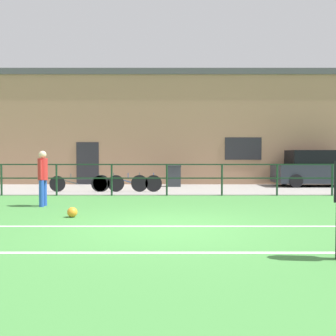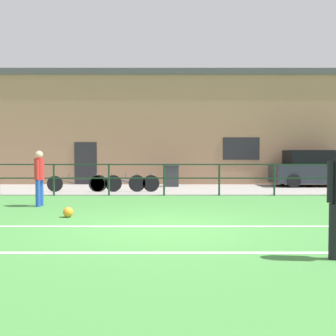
{
  "view_description": "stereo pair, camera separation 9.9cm",
  "coord_description": "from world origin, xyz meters",
  "px_view_note": "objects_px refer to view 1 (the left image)",
  "views": [
    {
      "loc": [
        0.04,
        -7.72,
        1.47
      ],
      "look_at": [
        0.09,
        4.29,
        1.06
      ],
      "focal_mm": 40.58,
      "sensor_mm": 36.0,
      "label": 1
    },
    {
      "loc": [
        0.14,
        -7.72,
        1.47
      ],
      "look_at": [
        0.09,
        4.29,
        1.06
      ],
      "focal_mm": 40.58,
      "sensor_mm": 36.0,
      "label": 2
    }
  ],
  "objects_px": {
    "parked_car_red": "(317,169)",
    "trash_bin_0": "(172,176)",
    "soccer_ball_match": "(71,212)",
    "bicycle_parked_2": "(119,183)",
    "bicycle_parked_0": "(76,183)",
    "bicycle_parked_1": "(133,183)",
    "player_striker": "(41,175)"
  },
  "relations": [
    {
      "from": "soccer_ball_match",
      "to": "bicycle_parked_0",
      "type": "xyz_separation_m",
      "value": [
        -1.28,
        6.0,
        0.23
      ]
    },
    {
      "from": "bicycle_parked_1",
      "to": "trash_bin_0",
      "type": "xyz_separation_m",
      "value": [
        1.59,
        2.52,
        0.15
      ]
    },
    {
      "from": "player_striker",
      "to": "bicycle_parked_2",
      "type": "xyz_separation_m",
      "value": [
        1.71,
        4.07,
        -0.54
      ]
    },
    {
      "from": "bicycle_parked_1",
      "to": "bicycle_parked_2",
      "type": "distance_m",
      "value": 0.56
    },
    {
      "from": "soccer_ball_match",
      "to": "bicycle_parked_0",
      "type": "distance_m",
      "value": 6.14
    },
    {
      "from": "player_striker",
      "to": "bicycle_parked_2",
      "type": "relative_size",
      "value": 0.73
    },
    {
      "from": "soccer_ball_match",
      "to": "trash_bin_0",
      "type": "height_order",
      "value": "trash_bin_0"
    },
    {
      "from": "parked_car_red",
      "to": "bicycle_parked_0",
      "type": "height_order",
      "value": "parked_car_red"
    },
    {
      "from": "bicycle_parked_2",
      "to": "player_striker",
      "type": "bearing_deg",
      "value": -112.78
    },
    {
      "from": "parked_car_red",
      "to": "trash_bin_0",
      "type": "bearing_deg",
      "value": -178.18
    },
    {
      "from": "bicycle_parked_2",
      "to": "trash_bin_0",
      "type": "height_order",
      "value": "trash_bin_0"
    },
    {
      "from": "soccer_ball_match",
      "to": "bicycle_parked_2",
      "type": "xyz_separation_m",
      "value": [
        0.38,
        6.0,
        0.25
      ]
    },
    {
      "from": "bicycle_parked_1",
      "to": "bicycle_parked_2",
      "type": "bearing_deg",
      "value": -180.0
    },
    {
      "from": "soccer_ball_match",
      "to": "trash_bin_0",
      "type": "bearing_deg",
      "value": 73.46
    },
    {
      "from": "soccer_ball_match",
      "to": "bicycle_parked_1",
      "type": "xyz_separation_m",
      "value": [
        0.95,
        6.0,
        0.24
      ]
    },
    {
      "from": "bicycle_parked_0",
      "to": "bicycle_parked_1",
      "type": "bearing_deg",
      "value": 0.0
    },
    {
      "from": "bicycle_parked_0",
      "to": "bicycle_parked_1",
      "type": "xyz_separation_m",
      "value": [
        2.23,
        0.0,
        0.01
      ]
    },
    {
      "from": "parked_car_red",
      "to": "bicycle_parked_0",
      "type": "distance_m",
      "value": 10.96
    },
    {
      "from": "trash_bin_0",
      "to": "bicycle_parked_0",
      "type": "bearing_deg",
      "value": -146.53
    },
    {
      "from": "player_striker",
      "to": "soccer_ball_match",
      "type": "height_order",
      "value": "player_striker"
    },
    {
      "from": "parked_car_red",
      "to": "bicycle_parked_0",
      "type": "xyz_separation_m",
      "value": [
        -10.6,
        -2.74,
        -0.46
      ]
    },
    {
      "from": "soccer_ball_match",
      "to": "bicycle_parked_0",
      "type": "relative_size",
      "value": 0.11
    },
    {
      "from": "player_striker",
      "to": "bicycle_parked_0",
      "type": "height_order",
      "value": "player_striker"
    },
    {
      "from": "soccer_ball_match",
      "to": "bicycle_parked_1",
      "type": "bearing_deg",
      "value": 81.04
    },
    {
      "from": "parked_car_red",
      "to": "bicycle_parked_2",
      "type": "relative_size",
      "value": 1.94
    },
    {
      "from": "player_striker",
      "to": "bicycle_parked_1",
      "type": "height_order",
      "value": "player_striker"
    },
    {
      "from": "player_striker",
      "to": "bicycle_parked_1",
      "type": "relative_size",
      "value": 0.74
    },
    {
      "from": "soccer_ball_match",
      "to": "bicycle_parked_2",
      "type": "distance_m",
      "value": 6.02
    },
    {
      "from": "bicycle_parked_2",
      "to": "trash_bin_0",
      "type": "relative_size",
      "value": 2.22
    },
    {
      "from": "player_striker",
      "to": "bicycle_parked_0",
      "type": "xyz_separation_m",
      "value": [
        0.04,
        4.07,
        -0.55
      ]
    },
    {
      "from": "bicycle_parked_1",
      "to": "soccer_ball_match",
      "type": "bearing_deg",
      "value": -98.96
    },
    {
      "from": "soccer_ball_match",
      "to": "parked_car_red",
      "type": "distance_m",
      "value": 12.79
    }
  ]
}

